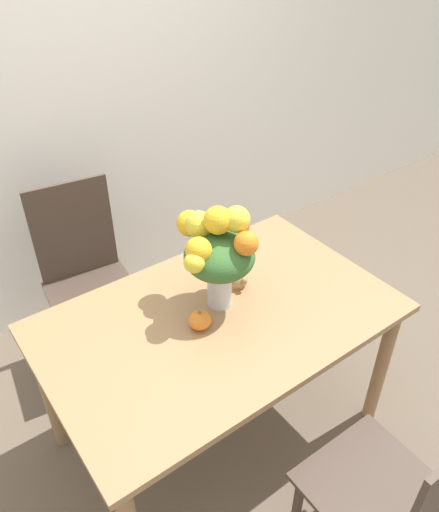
# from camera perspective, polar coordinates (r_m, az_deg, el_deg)

# --- Properties ---
(ground_plane) EXTENTS (12.00, 12.00, 0.00)m
(ground_plane) POSITION_cam_1_polar(r_m,az_deg,el_deg) (2.52, -0.04, -18.92)
(ground_plane) COLOR brown
(wall_back) EXTENTS (8.00, 0.06, 2.70)m
(wall_back) POSITION_cam_1_polar(r_m,az_deg,el_deg) (2.69, -17.42, 19.13)
(wall_back) COLOR white
(wall_back) RESTS_ON ground_plane
(dining_table) EXTENTS (1.38, 0.87, 0.72)m
(dining_table) POSITION_cam_1_polar(r_m,az_deg,el_deg) (2.04, -0.04, -8.69)
(dining_table) COLOR #9E754C
(dining_table) RESTS_ON ground_plane
(flower_vase) EXTENTS (0.35, 0.34, 0.44)m
(flower_vase) POSITION_cam_1_polar(r_m,az_deg,el_deg) (1.88, -0.21, 0.59)
(flower_vase) COLOR silver
(flower_vase) RESTS_ON dining_table
(pumpkin) EXTENTS (0.09, 0.09, 0.08)m
(pumpkin) POSITION_cam_1_polar(r_m,az_deg,el_deg) (1.90, -2.29, -7.32)
(pumpkin) COLOR orange
(pumpkin) RESTS_ON dining_table
(turkey_figurine) EXTENTS (0.08, 0.11, 0.07)m
(turkey_figurine) POSITION_cam_1_polar(r_m,az_deg,el_deg) (2.09, 2.09, -2.66)
(turkey_figurine) COLOR #A87A4C
(turkey_figurine) RESTS_ON dining_table
(dining_chair_near_window) EXTENTS (0.47, 0.47, 0.98)m
(dining_chair_near_window) POSITION_cam_1_polar(r_m,az_deg,el_deg) (2.60, -14.88, -2.44)
(dining_chair_near_window) COLOR #47382D
(dining_chair_near_window) RESTS_ON ground_plane
(dining_chair_far_side) EXTENTS (0.43, 0.43, 0.98)m
(dining_chair_far_side) POSITION_cam_1_polar(r_m,az_deg,el_deg) (1.86, 19.61, -24.74)
(dining_chair_far_side) COLOR #47382D
(dining_chair_far_side) RESTS_ON ground_plane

